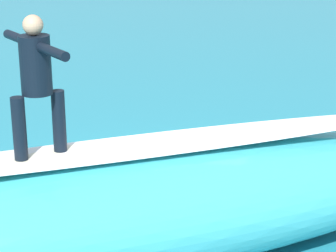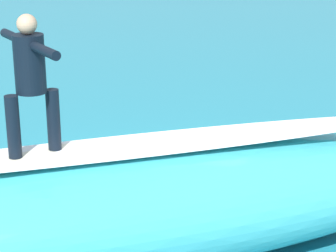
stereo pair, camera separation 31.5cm
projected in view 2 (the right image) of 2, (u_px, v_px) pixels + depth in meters
ground_plane at (163, 197)px, 9.56m from camera, size 120.00×120.00×0.00m
wave_crest at (124, 206)px, 7.63m from camera, size 9.35×3.33×1.41m
wave_foam_lip at (123, 147)px, 7.40m from camera, size 7.81×1.75×0.08m
surfboard_riding at (36, 157)px, 7.11m from camera, size 1.96×1.19×0.08m
surfer_riding at (30, 74)px, 6.82m from camera, size 0.64×1.37×1.52m
surfboard_paddling at (251, 151)px, 11.24m from camera, size 1.87×1.68×0.07m
surfer_paddling at (245, 141)px, 11.25m from camera, size 1.40×1.23×0.30m
foam_patch_near at (282, 171)px, 10.34m from camera, size 0.93×1.01×0.13m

